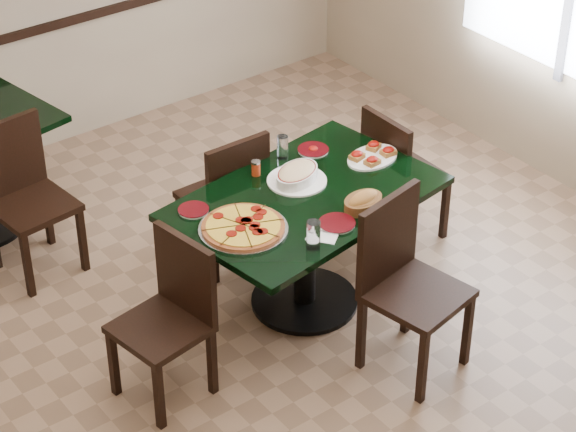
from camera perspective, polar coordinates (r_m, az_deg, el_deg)
floor at (r=6.37m, az=-0.22°, el=-6.15°), size 5.50×5.50×0.00m
room_shell at (r=7.48m, az=-1.89°, el=10.79°), size 5.50×5.50×5.50m
main_table at (r=6.28m, az=0.88°, el=-0.33°), size 1.59×1.15×0.75m
chair_far at (r=6.65m, az=-3.03°, el=1.14°), size 0.43×0.43×0.91m
chair_near at (r=5.92m, az=5.91°, el=-2.99°), size 0.55×0.55×1.00m
chair_right at (r=6.91m, az=5.56°, el=2.31°), size 0.42×0.42×0.90m
chair_left at (r=5.78m, az=-5.93°, el=-4.77°), size 0.49×0.49×0.91m
back_chair_near at (r=6.82m, az=-13.31°, el=1.34°), size 0.49×0.49×0.95m
pepperoni_pizza at (r=5.90m, az=-2.29°, el=-0.57°), size 0.48×0.48×0.04m
lasagna_casserole at (r=6.28m, az=0.45°, el=2.11°), size 0.35×0.34×0.09m
bread_basket at (r=6.07m, az=3.83°, el=0.74°), size 0.26×0.19×0.10m
bruschetta_platter at (r=6.52m, az=4.32°, el=3.11°), size 0.38×0.29×0.05m
side_plate_near at (r=5.94m, az=2.51°, el=-0.38°), size 0.20×0.20×0.02m
side_plate_far_r at (r=6.59m, az=1.29°, el=3.39°), size 0.18×0.18×0.03m
side_plate_far_l at (r=6.06m, az=-4.82°, el=0.31°), size 0.17×0.17×0.02m
napkin_setting at (r=5.87m, az=1.82°, el=-0.91°), size 0.22×0.22×0.01m
water_glass_a at (r=6.49m, az=-0.28°, el=3.51°), size 0.07×0.07×0.14m
water_glass_b at (r=5.73m, az=1.30°, el=-0.96°), size 0.07×0.07×0.16m
pepper_shaker at (r=6.34m, az=-1.64°, el=2.46°), size 0.05×0.05×0.09m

